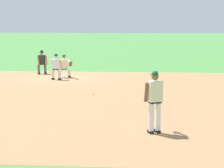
# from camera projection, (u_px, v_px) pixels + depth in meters

# --- Properties ---
(ground_plane) EXTENTS (160.00, 160.00, 0.00)m
(ground_plane) POSITION_uv_depth(u_px,v_px,m) (61.00, 78.00, 24.90)
(ground_plane) COLOR #47843D
(infield_dirt_patch) EXTENTS (18.00, 18.00, 0.01)m
(infield_dirt_patch) POSITION_uv_depth(u_px,v_px,m) (93.00, 97.00, 18.89)
(infield_dirt_patch) COLOR #9E754C
(infield_dirt_patch) RESTS_ON ground
(first_base_bag) EXTENTS (0.38, 0.38, 0.09)m
(first_base_bag) POSITION_uv_depth(u_px,v_px,m) (61.00, 77.00, 24.89)
(first_base_bag) COLOR white
(first_base_bag) RESTS_ON ground
(baseball) EXTENTS (0.07, 0.07, 0.07)m
(baseball) POSITION_uv_depth(u_px,v_px,m) (93.00, 94.00, 19.50)
(baseball) COLOR white
(baseball) RESTS_ON ground
(pitcher) EXTENTS (0.82, 0.60, 1.86)m
(pitcher) POSITION_uv_depth(u_px,v_px,m) (155.00, 98.00, 12.76)
(pitcher) COLOR black
(pitcher) RESTS_ON ground
(first_baseman) EXTENTS (0.84, 0.97, 1.34)m
(first_baseman) POSITION_uv_depth(u_px,v_px,m) (65.00, 65.00, 24.94)
(first_baseman) COLOR black
(first_baseman) RESTS_ON ground
(baserunner) EXTENTS (0.50, 0.63, 1.46)m
(baserunner) POSITION_uv_depth(u_px,v_px,m) (56.00, 66.00, 24.09)
(baserunner) COLOR black
(baserunner) RESTS_ON ground
(umpire) EXTENTS (0.60, 0.67, 1.46)m
(umpire) POSITION_uv_depth(u_px,v_px,m) (42.00, 61.00, 26.60)
(umpire) COLOR black
(umpire) RESTS_ON ground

